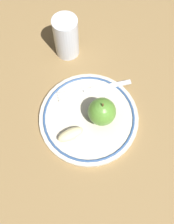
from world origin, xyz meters
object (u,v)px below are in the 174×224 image
Objects in this scene: plate at (87,116)px; drinking_glass at (66,37)px; fork at (97,89)px; apple_red_whole at (102,112)px; apple_slice_front at (70,134)px.

plate is 0.21m from drinking_glass.
apple_red_whole is at bearing 83.73° from fork.
drinking_glass reaches higher than apple_slice_front.
drinking_glass is (0.12, -0.08, 0.04)m from fork.
plate is 3.26× the size of apple_red_whole.
fork is at bearing -142.41° from apple_slice_front.
apple_red_whole reaches higher than fork.
drinking_glass reaches higher than plate.
drinking_glass is at bearing -111.98° from apple_slice_front.
apple_slice_front is (0.01, 0.06, 0.02)m from plate.
apple_slice_front is 0.14m from fork.
plate is at bearing -152.12° from apple_slice_front.
fork reaches higher than plate.
apple_red_whole is 0.46× the size of fork.
drinking_glass reaches higher than apple_red_whole.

